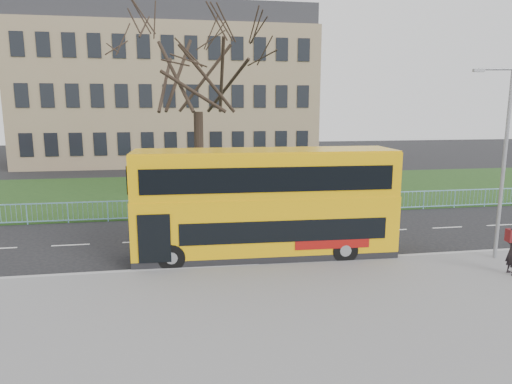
% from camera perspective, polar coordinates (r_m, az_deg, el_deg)
% --- Properties ---
extents(ground, '(120.00, 120.00, 0.00)m').
position_cam_1_polar(ground, '(19.21, 3.47, -7.51)').
color(ground, black).
rests_on(ground, ground).
extents(pavement, '(80.00, 10.50, 0.12)m').
position_cam_1_polar(pavement, '(13.18, 10.30, -16.17)').
color(pavement, slate).
rests_on(pavement, ground).
extents(kerb, '(80.00, 0.20, 0.14)m').
position_cam_1_polar(kerb, '(17.76, 4.60, -8.81)').
color(kerb, gray).
rests_on(kerb, ground).
extents(grass_verge, '(80.00, 15.40, 0.08)m').
position_cam_1_polar(grass_verge, '(32.89, -2.10, 0.20)').
color(grass_verge, '#1A3814').
rests_on(grass_verge, ground).
extents(guard_railing, '(40.00, 0.12, 1.10)m').
position_cam_1_polar(guard_railing, '(25.32, 0.15, -1.75)').
color(guard_railing, '#7FBEE3').
rests_on(guard_railing, ground).
extents(bare_tree, '(9.35, 9.35, 13.35)m').
position_cam_1_polar(bare_tree, '(27.83, -7.29, 12.14)').
color(bare_tree, black).
rests_on(bare_tree, grass_verge).
extents(civic_building, '(30.00, 15.00, 14.00)m').
position_cam_1_polar(civic_building, '(52.81, -10.63, 11.53)').
color(civic_building, '#887256').
rests_on(civic_building, ground).
extents(yellow_bus, '(10.28, 2.78, 4.28)m').
position_cam_1_polar(yellow_bus, '(18.02, 1.13, -1.16)').
color(yellow_bus, '#E1A509').
rests_on(yellow_bus, ground).
extents(street_lamp, '(1.53, 0.40, 7.25)m').
position_cam_1_polar(street_lamp, '(19.65, 28.41, 3.86)').
color(street_lamp, gray).
rests_on(street_lamp, pavement).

